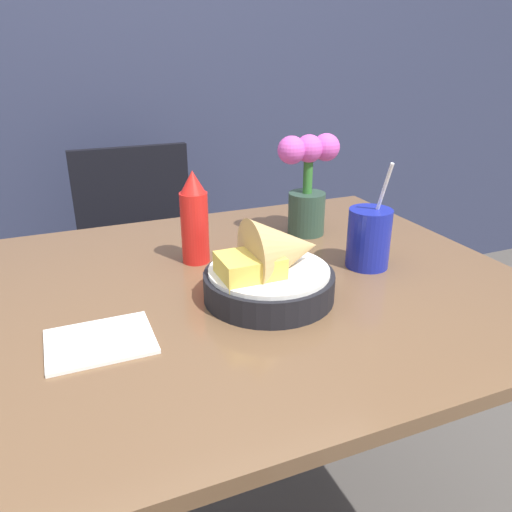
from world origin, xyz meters
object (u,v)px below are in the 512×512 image
(food_basket, at_px, (273,270))
(drink_cup, at_px, (369,240))
(flower_vase, at_px, (308,182))
(ketchup_bottle, at_px, (194,219))
(chair_far_window, at_px, (142,248))

(food_basket, xyz_separation_m, drink_cup, (0.23, 0.05, 0.00))
(food_basket, relative_size, flower_vase, 0.99)
(food_basket, bearing_deg, drink_cup, 12.51)
(flower_vase, bearing_deg, ketchup_bottle, -167.74)
(ketchup_bottle, distance_m, flower_vase, 0.30)
(chair_far_window, relative_size, food_basket, 3.67)
(chair_far_window, distance_m, drink_cup, 0.97)
(drink_cup, bearing_deg, ketchup_bottle, 153.39)
(food_basket, relative_size, drink_cup, 1.06)
(food_basket, xyz_separation_m, ketchup_bottle, (-0.08, 0.21, 0.04))
(food_basket, bearing_deg, ketchup_bottle, 111.18)
(drink_cup, bearing_deg, chair_far_window, 109.97)
(chair_far_window, distance_m, food_basket, 0.96)
(ketchup_bottle, height_order, drink_cup, drink_cup)
(chair_far_window, xyz_separation_m, flower_vase, (0.29, -0.65, 0.36))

